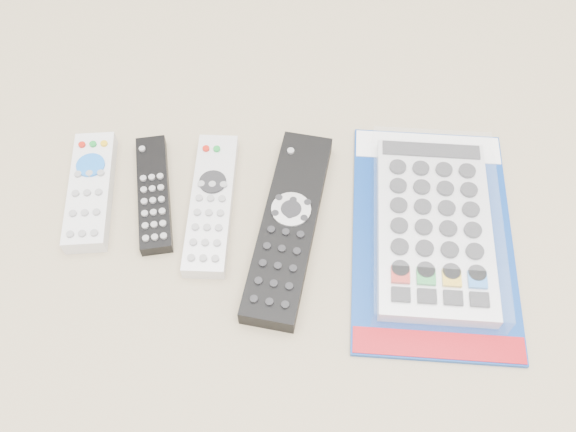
{
  "coord_description": "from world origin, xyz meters",
  "views": [
    {
      "loc": [
        0.03,
        -0.39,
        0.67
      ],
      "look_at": [
        0.03,
        0.02,
        0.01
      ],
      "focal_mm": 40.0,
      "sensor_mm": 36.0,
      "label": 1
    }
  ],
  "objects_px": {
    "remote_small_grey": "(90,190)",
    "jumbo_remote_packaged": "(434,226)",
    "remote_slim_black": "(154,194)",
    "remote_silver_dvd": "(211,204)",
    "remote_large_black": "(289,225)"
  },
  "relations": [
    {
      "from": "remote_slim_black",
      "to": "remote_large_black",
      "type": "xyz_separation_m",
      "value": [
        0.17,
        -0.05,
        0.0
      ]
    },
    {
      "from": "remote_silver_dvd",
      "to": "remote_large_black",
      "type": "xyz_separation_m",
      "value": [
        0.1,
        -0.03,
        0.0
      ]
    },
    {
      "from": "remote_small_grey",
      "to": "remote_silver_dvd",
      "type": "bearing_deg",
      "value": -10.88
    },
    {
      "from": "remote_small_grey",
      "to": "remote_silver_dvd",
      "type": "height_order",
      "value": "remote_small_grey"
    },
    {
      "from": "remote_small_grey",
      "to": "jumbo_remote_packaged",
      "type": "relative_size",
      "value": 0.52
    },
    {
      "from": "remote_small_grey",
      "to": "jumbo_remote_packaged",
      "type": "distance_m",
      "value": 0.42
    },
    {
      "from": "remote_silver_dvd",
      "to": "jumbo_remote_packaged",
      "type": "distance_m",
      "value": 0.27
    },
    {
      "from": "remote_slim_black",
      "to": "remote_silver_dvd",
      "type": "distance_m",
      "value": 0.07
    },
    {
      "from": "remote_small_grey",
      "to": "remote_silver_dvd",
      "type": "xyz_separation_m",
      "value": [
        0.15,
        -0.02,
        -0.0
      ]
    },
    {
      "from": "remote_silver_dvd",
      "to": "remote_small_grey",
      "type": "bearing_deg",
      "value": 175.19
    },
    {
      "from": "remote_large_black",
      "to": "remote_slim_black",
      "type": "bearing_deg",
      "value": 175.02
    },
    {
      "from": "remote_small_grey",
      "to": "remote_slim_black",
      "type": "xyz_separation_m",
      "value": [
        0.08,
        -0.0,
        -0.0
      ]
    },
    {
      "from": "remote_silver_dvd",
      "to": "remote_slim_black",
      "type": "bearing_deg",
      "value": 169.97
    },
    {
      "from": "remote_small_grey",
      "to": "jumbo_remote_packaged",
      "type": "height_order",
      "value": "jumbo_remote_packaged"
    },
    {
      "from": "jumbo_remote_packaged",
      "to": "remote_silver_dvd",
      "type": "bearing_deg",
      "value": 176.28
    }
  ]
}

